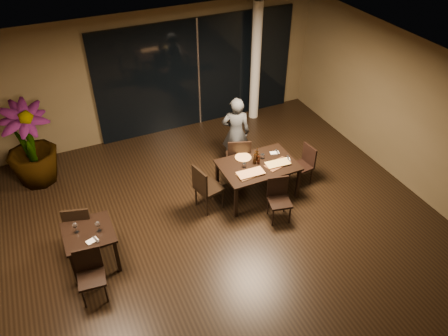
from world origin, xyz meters
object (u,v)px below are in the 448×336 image
chair_side_near (90,271)px  diner (236,133)px  chair_main_left (205,186)px  bottle_b (259,159)px  main_table (258,167)px  side_table (89,237)px  chair_main_right (305,163)px  chair_main_far (238,157)px  bottle_a (255,157)px  chair_main_near (279,196)px  chair_side_far (80,224)px  bottle_c (257,154)px  potted_plant (29,145)px

chair_side_near → diner: (3.57, 2.23, 0.33)m
chair_main_left → chair_side_near: chair_main_left is taller
chair_side_near → bottle_b: (3.53, 1.13, 0.37)m
main_table → side_table: size_ratio=1.88×
diner → side_table: bearing=47.3°
side_table → diner: size_ratio=0.48×
side_table → chair_main_right: bearing=6.1°
chair_main_far → bottle_a: size_ratio=3.32×
side_table → chair_main_near: 3.47m
chair_main_right → bottle_b: bearing=-98.3°
main_table → side_table: same height
chair_main_near → chair_main_right: (1.04, 0.73, -0.01)m
diner → chair_main_near: bearing=112.4°
main_table → chair_main_right: size_ratio=1.76×
main_table → side_table: bearing=-171.6°
chair_main_far → chair_main_near: 1.38m
main_table → chair_main_right: bearing=-1.1°
main_table → bottle_b: bearing=51.3°
bottle_b → chair_side_far: bearing=-179.4°
chair_main_far → bottle_c: bearing=129.2°
chair_side_far → bottle_c: (3.53, 0.16, 0.35)m
potted_plant → diner: bearing=-16.3°
chair_main_near → bottle_b: 0.86m
side_table → bottle_c: size_ratio=2.80×
chair_side_near → potted_plant: size_ratio=0.50×
chair_main_far → potted_plant: size_ratio=0.57×
chair_main_far → diner: diner is taller
chair_main_left → diner: bearing=-59.9°
chair_main_far → potted_plant: bearing=-3.8°
chair_main_right → bottle_c: size_ratio=2.99×
chair_main_left → chair_main_far: bearing=-72.3°
diner → chair_side_near: bearing=54.2°
chair_main_right → bottle_a: size_ratio=2.77×
main_table → chair_main_near: (0.05, -0.75, -0.19)m
chair_main_far → chair_side_far: 3.42m
potted_plant → chair_main_far: bearing=-23.5°
chair_main_left → chair_side_near: (-2.40, -1.13, -0.06)m
chair_main_left → diner: 1.63m
main_table → bottle_c: 0.26m
potted_plant → bottle_b: bearing=-29.6°
diner → bottle_c: 0.98m
bottle_b → potted_plant: bearing=150.4°
chair_side_far → potted_plant: size_ratio=0.54×
chair_main_left → bottle_a: bottle_a is taller
chair_main_near → bottle_c: size_ratio=3.06×
chair_main_near → chair_side_near: 3.59m
chair_side_near → bottle_c: 3.79m
bottle_c → chair_main_left: bearing=-174.3°
main_table → bottle_b: size_ratio=5.96×
side_table → chair_main_left: chair_main_left is taller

